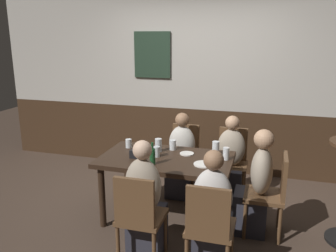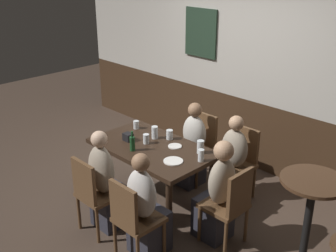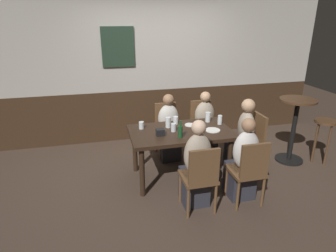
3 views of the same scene
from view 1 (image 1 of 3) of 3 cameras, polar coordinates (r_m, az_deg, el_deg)
name	(u,v)px [view 1 (image 1 of 3)]	position (r m, az deg, el deg)	size (l,w,h in m)	color
ground_plane	(166,218)	(4.13, -0.32, -14.85)	(12.00, 12.00, 0.00)	#423328
wall_back	(197,86)	(5.25, 4.78, 6.59)	(6.40, 0.13, 2.60)	#3D2819
dining_table	(166,165)	(3.86, -0.34, -6.45)	(1.43, 0.85, 0.74)	black
chair_mid_near	(139,214)	(3.20, -4.76, -14.18)	(0.40, 0.40, 0.88)	brown
chair_mid_far	(184,154)	(4.67, 2.62, -4.60)	(0.40, 0.40, 0.88)	brown
chair_head_east	(272,191)	(3.78, 16.61, -10.06)	(0.40, 0.40, 0.88)	brown
chair_right_near	(209,225)	(3.05, 6.77, -15.73)	(0.40, 0.40, 0.88)	brown
chair_right_far	(232,159)	(4.57, 10.33, -5.26)	(0.40, 0.40, 0.88)	brown
person_mid_near	(145,208)	(3.34, -3.74, -13.16)	(0.34, 0.37, 1.15)	#2D2D38
person_mid_far	(181,161)	(4.53, 2.11, -5.80)	(0.34, 0.37, 1.08)	#2D2D38
person_head_east	(256,190)	(3.78, 14.10, -10.12)	(0.37, 0.34, 1.13)	#2D2D38
person_right_near	(212,219)	(3.21, 7.26, -14.76)	(0.34, 0.37, 1.12)	#2D2D38
person_right_far	(230,166)	(4.43, 10.08, -6.50)	(0.34, 0.37, 1.09)	#2D2D38
beer_glass_half	(226,154)	(3.79, 9.45, -4.59)	(0.07, 0.07, 0.14)	silver
highball_clear	(158,146)	(4.00, -1.58, -3.29)	(0.08, 0.08, 0.15)	silver
beer_glass_tall	(129,144)	(4.16, -6.43, -2.93)	(0.07, 0.07, 0.10)	silver
pint_glass_stout	(216,149)	(3.94, 7.78, -3.69)	(0.08, 0.08, 0.15)	silver
tumbler_short	(157,152)	(3.83, -1.88, -4.32)	(0.07, 0.07, 0.12)	silver
pint_glass_pale	(172,145)	(4.06, 0.73, -3.15)	(0.08, 0.08, 0.12)	silver
beer_bottle_green	(152,156)	(3.61, -2.55, -4.90)	(0.06, 0.06, 0.23)	#194723
plate_white_large	(204,164)	(3.63, 5.86, -6.23)	(0.21, 0.21, 0.01)	white
plate_white_small	(187,154)	(3.93, 3.09, -4.52)	(0.16, 0.16, 0.01)	white
condiment_caddy	(136,154)	(3.82, -5.32, -4.52)	(0.11, 0.09, 0.09)	black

